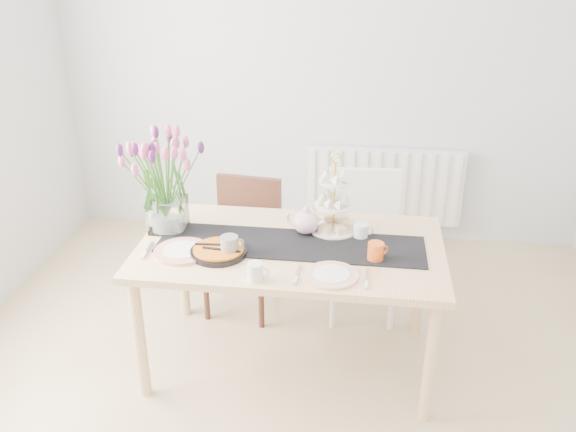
# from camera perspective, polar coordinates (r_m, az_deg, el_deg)

# --- Properties ---
(room_shell) EXTENTS (4.50, 4.50, 4.50)m
(room_shell) POSITION_cam_1_polar(r_m,az_deg,el_deg) (2.47, -0.85, 2.58)
(room_shell) COLOR tan
(room_shell) RESTS_ON ground
(radiator) EXTENTS (1.20, 0.08, 0.60)m
(radiator) POSITION_cam_1_polar(r_m,az_deg,el_deg) (4.80, 8.96, 2.79)
(radiator) COLOR white
(radiator) RESTS_ON room_shell
(dining_table) EXTENTS (1.60, 0.90, 0.75)m
(dining_table) POSITION_cam_1_polar(r_m,az_deg,el_deg) (3.24, 0.26, -3.92)
(dining_table) COLOR tan
(dining_table) RESTS_ON ground
(chair_brown) EXTENTS (0.46, 0.46, 0.85)m
(chair_brown) POSITION_cam_1_polar(r_m,az_deg,el_deg) (3.89, -4.06, -1.79)
(chair_brown) COLOR #391B14
(chair_brown) RESTS_ON ground
(chair_white) EXTENTS (0.48, 0.48, 0.91)m
(chair_white) POSITION_cam_1_polar(r_m,az_deg,el_deg) (3.85, 7.04, -1.51)
(chair_white) COLOR white
(chair_white) RESTS_ON ground
(table_runner) EXTENTS (1.40, 0.35, 0.01)m
(table_runner) POSITION_cam_1_polar(r_m,az_deg,el_deg) (3.20, 0.26, -2.66)
(table_runner) COLOR black
(table_runner) RESTS_ON dining_table
(tulip_vase) EXTENTS (0.67, 0.67, 0.58)m
(tulip_vase) POSITION_cam_1_polar(r_m,az_deg,el_deg) (3.29, -11.56, 4.55)
(tulip_vase) COLOR silver
(tulip_vase) RESTS_ON dining_table
(cake_stand) EXTENTS (0.27, 0.27, 0.40)m
(cake_stand) POSITION_cam_1_polar(r_m,az_deg,el_deg) (3.32, 4.32, 0.42)
(cake_stand) COLOR gold
(cake_stand) RESTS_ON dining_table
(teapot) EXTENTS (0.29, 0.26, 0.15)m
(teapot) POSITION_cam_1_polar(r_m,az_deg,el_deg) (3.29, 1.69, -0.56)
(teapot) COLOR white
(teapot) RESTS_ON dining_table
(cream_jug) EXTENTS (0.08, 0.08, 0.08)m
(cream_jug) POSITION_cam_1_polar(r_m,az_deg,el_deg) (3.29, 6.82, -1.39)
(cream_jug) COLOR white
(cream_jug) RESTS_ON dining_table
(tart_tin) EXTENTS (0.29, 0.29, 0.04)m
(tart_tin) POSITION_cam_1_polar(r_m,az_deg,el_deg) (3.13, -6.50, -3.29)
(tart_tin) COLOR black
(tart_tin) RESTS_ON dining_table
(mug_grey) EXTENTS (0.13, 0.13, 0.11)m
(mug_grey) POSITION_cam_1_polar(r_m,az_deg,el_deg) (3.09, -5.49, -2.83)
(mug_grey) COLOR gray
(mug_grey) RESTS_ON dining_table
(mug_white) EXTENTS (0.08, 0.08, 0.09)m
(mug_white) POSITION_cam_1_polar(r_m,az_deg,el_deg) (2.88, -3.09, -5.23)
(mug_white) COLOR silver
(mug_white) RESTS_ON dining_table
(mug_orange) EXTENTS (0.11, 0.11, 0.10)m
(mug_orange) POSITION_cam_1_polar(r_m,az_deg,el_deg) (3.07, 8.20, -3.33)
(mug_orange) COLOR #E75419
(mug_orange) RESTS_ON dining_table
(plate_left) EXTENTS (0.31, 0.31, 0.02)m
(plate_left) POSITION_cam_1_polar(r_m,az_deg,el_deg) (3.18, -9.86, -3.26)
(plate_left) COLOR silver
(plate_left) RESTS_ON dining_table
(plate_right) EXTENTS (0.28, 0.28, 0.01)m
(plate_right) POSITION_cam_1_polar(r_m,az_deg,el_deg) (2.93, 4.09, -5.55)
(plate_right) COLOR white
(plate_right) RESTS_ON dining_table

